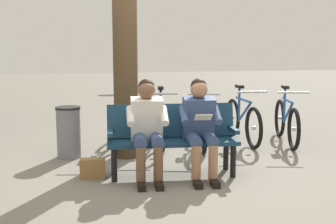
% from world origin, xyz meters
% --- Properties ---
extents(ground_plane, '(40.00, 40.00, 0.00)m').
position_xyz_m(ground_plane, '(0.00, 0.00, 0.00)').
color(ground_plane, slate).
extents(bench, '(1.63, 0.59, 0.87)m').
position_xyz_m(bench, '(0.01, 0.11, 0.51)').
color(bench, navy).
rests_on(bench, ground).
extents(person_reading, '(0.51, 0.79, 1.20)m').
position_xyz_m(person_reading, '(-0.30, 0.29, 0.66)').
color(person_reading, '#334772').
rests_on(person_reading, ground).
extents(person_companion, '(0.51, 0.79, 1.20)m').
position_xyz_m(person_companion, '(0.34, 0.25, 0.66)').
color(person_companion, white).
rests_on(person_companion, ground).
extents(handbag, '(0.31, 0.17, 0.24)m').
position_xyz_m(handbag, '(0.99, 0.12, 0.12)').
color(handbag, olive).
rests_on(handbag, ground).
extents(tree_trunk, '(0.34, 0.34, 3.64)m').
position_xyz_m(tree_trunk, '(0.48, -0.83, 1.82)').
color(tree_trunk, '#4C3823').
rests_on(tree_trunk, ground).
extents(litter_bin, '(0.35, 0.35, 0.73)m').
position_xyz_m(litter_bin, '(1.30, -0.96, 0.37)').
color(litter_bin, slate).
rests_on(litter_bin, ground).
extents(bicycle_orange, '(0.56, 1.65, 0.94)m').
position_xyz_m(bicycle_orange, '(-2.19, -1.21, 0.36)').
color(bicycle_orange, black).
rests_on(bicycle_orange, ground).
extents(bicycle_red, '(0.48, 1.68, 0.94)m').
position_xyz_m(bicycle_red, '(-1.51, -1.43, 0.36)').
color(bicycle_red, black).
rests_on(bicycle_red, ground).
extents(bicycle_silver, '(0.54, 1.65, 0.94)m').
position_xyz_m(bicycle_silver, '(-0.78, -1.28, 0.36)').
color(bicycle_silver, black).
rests_on(bicycle_silver, ground).
extents(bicycle_black, '(0.48, 1.67, 0.94)m').
position_xyz_m(bicycle_black, '(-0.14, -1.47, 0.36)').
color(bicycle_black, black).
rests_on(bicycle_black, ground).
extents(bicycle_green, '(0.48, 1.67, 0.94)m').
position_xyz_m(bicycle_green, '(0.56, -1.41, 0.36)').
color(bicycle_green, black).
rests_on(bicycle_green, ground).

